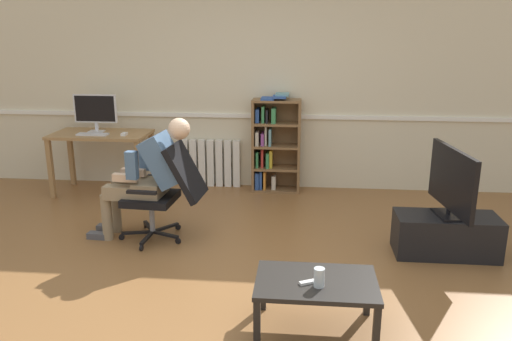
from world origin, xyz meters
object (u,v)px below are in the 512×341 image
imac_monitor (95,110)px  radiator (211,163)px  computer_desk (101,142)px  coffee_table (316,287)px  tv_stand (446,235)px  keyboard (93,134)px  bookshelf (273,145)px  drinking_glass (319,277)px  spare_remote (310,282)px  person_seated (148,175)px  computer_mouse (124,134)px  tv_screen (452,181)px  office_chair (167,188)px

imac_monitor → radiator: 1.56m
computer_desk → coffee_table: 3.80m
radiator → tv_stand: bearing=-36.6°
keyboard → coffee_table: (2.61, -2.64, -0.44)m
computer_desk → bookshelf: size_ratio=0.95×
drinking_glass → spare_remote: drinking_glass is taller
person_seated → tv_stand: person_seated is taller
tv_stand → coffee_table: bearing=-132.1°
drinking_glass → computer_desk: bearing=132.1°
spare_remote → imac_monitor: bearing=-164.5°
coffee_table → keyboard: bearing=134.7°
computer_mouse → tv_screen: tv_screen is taller
computer_desk → spare_remote: 3.80m
bookshelf → spare_remote: 3.15m
keyboard → tv_stand: keyboard is taller
computer_desk → drinking_glass: size_ratio=9.08×
imac_monitor → keyboard: size_ratio=1.45×
radiator → person_seated: person_seated is taller
tv_stand → drinking_glass: size_ratio=7.06×
person_seated → drinking_glass: (1.59, -1.51, -0.21)m
radiator → drinking_glass: 3.51m
tv_stand → tv_screen: (0.00, 0.00, 0.51)m
imac_monitor → tv_screen: imac_monitor is taller
radiator → tv_stand: 3.10m
bookshelf → person_seated: bearing=-123.5°
computer_desk → spare_remote: computer_desk is taller
imac_monitor → person_seated: 1.83m
computer_desk → tv_stand: computer_desk is taller
drinking_glass → coffee_table: bearing=100.0°
keyboard → radiator: size_ratio=0.49×
computer_desk → coffee_table: computer_desk is taller
office_chair → person_seated: (-0.18, 0.01, 0.13)m
keyboard → radiator: (1.32, 0.53, -0.46)m
radiator → bookshelf: bearing=-7.1°
computer_desk → tv_stand: size_ratio=1.29×
tv_screen → coffee_table: bearing=130.0°
keyboard → coffee_table: 3.74m
bookshelf → coffee_table: bearing=-81.1°
coffee_table → office_chair: bearing=134.6°
bookshelf → person_seated: 1.97m
drinking_glass → keyboard: bearing=134.0°
keyboard → spare_remote: 3.74m
computer_desk → radiator: bearing=17.0°
office_chair → tv_stand: bearing=92.0°
bookshelf → coffee_table: size_ratio=1.52×
bookshelf → drinking_glass: 3.19m
computer_mouse → radiator: (0.94, 0.51, -0.47)m
office_chair → drinking_glass: 2.05m
computer_mouse → spare_remote: (2.19, -2.70, -0.39)m
bookshelf → person_seated: bookshelf is taller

